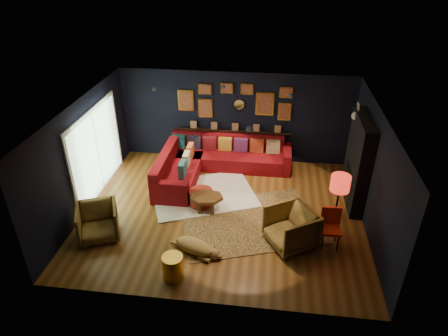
# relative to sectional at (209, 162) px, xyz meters

# --- Properties ---
(floor) EXTENTS (6.50, 6.50, 0.00)m
(floor) POSITION_rel_sectional_xyz_m (0.61, -1.81, -0.32)
(floor) COLOR brown
(floor) RESTS_ON ground
(room_walls) EXTENTS (6.50, 6.50, 6.50)m
(room_walls) POSITION_rel_sectional_xyz_m (0.61, -1.81, 1.27)
(room_walls) COLOR black
(room_walls) RESTS_ON ground
(sectional) EXTENTS (3.41, 2.69, 0.86)m
(sectional) POSITION_rel_sectional_xyz_m (0.00, 0.00, 0.00)
(sectional) COLOR maroon
(sectional) RESTS_ON ground
(ledge) EXTENTS (3.20, 0.12, 0.04)m
(ledge) POSITION_rel_sectional_xyz_m (0.61, 0.87, 0.60)
(ledge) COLOR black
(ledge) RESTS_ON room_walls
(gallery_wall) EXTENTS (3.15, 0.04, 1.02)m
(gallery_wall) POSITION_rel_sectional_xyz_m (0.60, 0.91, 1.48)
(gallery_wall) COLOR gold
(gallery_wall) RESTS_ON room_walls
(sunburst_mirror) EXTENTS (0.47, 0.16, 0.47)m
(sunburst_mirror) POSITION_rel_sectional_xyz_m (0.71, 0.91, 1.38)
(sunburst_mirror) COLOR silver
(sunburst_mirror) RESTS_ON room_walls
(fireplace) EXTENTS (0.31, 1.60, 2.20)m
(fireplace) POSITION_rel_sectional_xyz_m (3.71, -0.91, 0.70)
(fireplace) COLOR black
(fireplace) RESTS_ON ground
(deer_head) EXTENTS (0.50, 0.28, 0.45)m
(deer_head) POSITION_rel_sectional_xyz_m (3.75, -0.41, 1.73)
(deer_head) COLOR white
(deer_head) RESTS_ON fireplace
(sliding_door) EXTENTS (0.06, 2.80, 2.20)m
(sliding_door) POSITION_rel_sectional_xyz_m (-2.60, -1.21, 0.78)
(sliding_door) COLOR white
(sliding_door) RESTS_ON ground
(ceiling_spots) EXTENTS (3.30, 2.50, 0.06)m
(ceiling_spots) POSITION_rel_sectional_xyz_m (0.61, -1.01, 2.24)
(ceiling_spots) COLOR black
(ceiling_spots) RESTS_ON room_walls
(shag_rug) EXTENTS (3.02, 2.64, 0.03)m
(shag_rug) POSITION_rel_sectional_xyz_m (0.03, -1.13, -0.31)
(shag_rug) COLOR silver
(shag_rug) RESTS_ON ground
(leopard_rug) EXTENTS (3.62, 3.07, 0.02)m
(leopard_rug) POSITION_rel_sectional_xyz_m (1.28, -2.11, -0.31)
(leopard_rug) COLOR tan
(leopard_rug) RESTS_ON ground
(coffee_table) EXTENTS (0.87, 0.70, 0.40)m
(coffee_table) POSITION_rel_sectional_xyz_m (0.23, -1.82, 0.03)
(coffee_table) COLOR brown
(coffee_table) RESTS_ON shag_rug
(pouf) EXTENTS (0.58, 0.58, 0.38)m
(pouf) POSITION_rel_sectional_xyz_m (0.05, -1.58, -0.10)
(pouf) COLOR maroon
(pouf) RESTS_ON shag_rug
(armchair_left) EXTENTS (1.06, 1.03, 0.85)m
(armchair_left) POSITION_rel_sectional_xyz_m (-1.94, -3.03, 0.10)
(armchair_left) COLOR gold
(armchair_left) RESTS_ON ground
(armchair_right) EXTENTS (1.20, 1.22, 0.93)m
(armchair_right) POSITION_rel_sectional_xyz_m (2.17, -2.75, 0.14)
(armchair_right) COLOR gold
(armchair_right) RESTS_ON ground
(gold_stool) EXTENTS (0.40, 0.40, 0.50)m
(gold_stool) POSITION_rel_sectional_xyz_m (-0.05, -4.02, -0.07)
(gold_stool) COLOR gold
(gold_stool) RESTS_ON ground
(orange_chair) EXTENTS (0.43, 0.43, 0.87)m
(orange_chair) POSITION_rel_sectional_xyz_m (2.98, -2.64, 0.19)
(orange_chair) COLOR black
(orange_chair) RESTS_ON ground
(floor_lamp) EXTENTS (0.41, 0.41, 1.47)m
(floor_lamp) POSITION_rel_sectional_xyz_m (3.11, -2.27, 0.91)
(floor_lamp) COLOR black
(floor_lamp) RESTS_ON ground
(dog) EXTENTS (1.35, 1.02, 0.38)m
(dog) POSITION_rel_sectional_xyz_m (0.21, -3.27, -0.11)
(dog) COLOR #A07D3F
(dog) RESTS_ON leopard_rug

